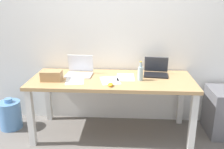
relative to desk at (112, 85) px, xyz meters
The scene contains 13 objects.
ground_plane 0.65m from the desk, ahead, with size 8.00×8.00×0.00m, color slate.
back_wall 0.78m from the desk, 90.00° to the left, with size 5.20×0.08×2.60m, color white.
desk is the anchor object (origin of this frame).
laptop_left 0.46m from the desk, 164.14° to the left, with size 0.33×0.27×0.24m.
laptop_right 0.59m from the desk, 17.99° to the left, with size 0.32×0.28×0.22m.
beer_bottle 0.38m from the desk, ahead, with size 0.06×0.06×0.23m.
computer_mouse 0.28m from the desk, 90.72° to the right, with size 0.06×0.10×0.03m, color gold.
cardboard_box 0.73m from the desk, behind, with size 0.24×0.15×0.12m, color tan.
paper_sheet_center 0.12m from the desk, 102.89° to the right, with size 0.21×0.30×0.00m, color white.
paper_sheet_front_left 0.45m from the desk, 166.89° to the right, with size 0.21×0.30×0.00m, color white.
paper_sheet_near_back 0.20m from the desk, 19.13° to the left, with size 0.21×0.30×0.00m, color white.
water_cooler_jug 1.43m from the desk, behind, with size 0.29×0.29×0.42m.
filing_cabinet 1.46m from the desk, ahead, with size 0.40×0.48×0.59m, color slate.
Camera 1 is at (0.17, -2.78, 1.68)m, focal length 39.08 mm.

